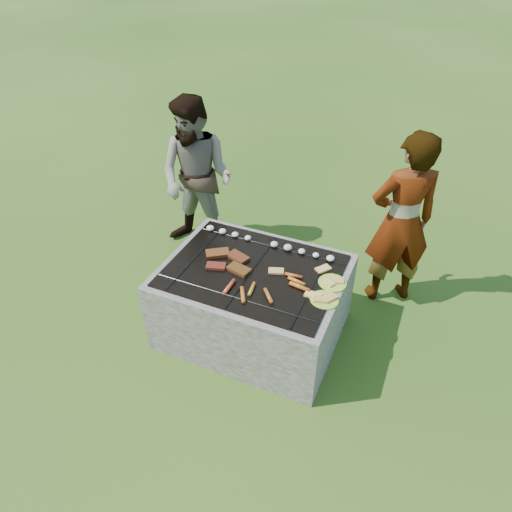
{
  "coord_description": "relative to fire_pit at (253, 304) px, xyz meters",
  "views": [
    {
      "loc": [
        1.05,
        -2.33,
        2.65
      ],
      "look_at": [
        0.0,
        0.05,
        0.7
      ],
      "focal_mm": 32.0,
      "sensor_mm": 36.0,
      "label": 1
    }
  ],
  "objects": [
    {
      "name": "plate_near",
      "position": [
        0.56,
        -0.1,
        0.33
      ],
      "size": [
        0.22,
        0.22,
        0.03
      ],
      "color": "#CFE135",
      "rests_on": "fire_pit"
    },
    {
      "name": "lawn",
      "position": [
        0.0,
        0.0,
        -0.28
      ],
      "size": [
        60.0,
        60.0,
        0.0
      ],
      "primitive_type": "plane",
      "color": "#244912",
      "rests_on": "ground"
    },
    {
      "name": "pork_slabs",
      "position": [
        -0.2,
        0.01,
        0.34
      ],
      "size": [
        0.42,
        0.29,
        0.03
      ],
      "color": "#9A451C",
      "rests_on": "fire_pit"
    },
    {
      "name": "bystander",
      "position": [
        -0.95,
        0.87,
        0.45
      ],
      "size": [
        0.72,
        0.56,
        1.47
      ],
      "primitive_type": "imported",
      "rotation": [
        0.0,
        0.0,
        -0.01
      ],
      "color": "gray",
      "rests_on": "ground"
    },
    {
      "name": "bread_on_grate",
      "position": [
        0.36,
        0.05,
        0.34
      ],
      "size": [
        0.44,
        0.39,
        0.01
      ],
      "color": "tan",
      "rests_on": "fire_pit"
    },
    {
      "name": "fire_pit",
      "position": [
        0.0,
        0.0,
        0.0
      ],
      "size": [
        1.3,
        1.0,
        0.62
      ],
      "color": "#A9A195",
      "rests_on": "ground"
    },
    {
      "name": "sausages",
      "position": [
        0.18,
        -0.15,
        0.34
      ],
      "size": [
        0.53,
        0.42,
        0.03
      ],
      "color": "red",
      "rests_on": "fire_pit"
    },
    {
      "name": "cook",
      "position": [
        0.88,
        0.85,
        0.46
      ],
      "size": [
        0.65,
        0.58,
        1.48
      ],
      "primitive_type": "imported",
      "rotation": [
        0.0,
        0.0,
        3.69
      ],
      "color": "#A39288",
      "rests_on": "ground"
    },
    {
      "name": "mushrooms",
      "position": [
        -0.03,
        0.33,
        0.35
      ],
      "size": [
        1.06,
        0.06,
        0.04
      ],
      "color": "white",
      "rests_on": "fire_pit"
    },
    {
      "name": "plate_far",
      "position": [
        0.56,
        0.09,
        0.33
      ],
      "size": [
        0.22,
        0.22,
        0.03
      ],
      "color": "#E7F53A",
      "rests_on": "fire_pit"
    }
  ]
}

